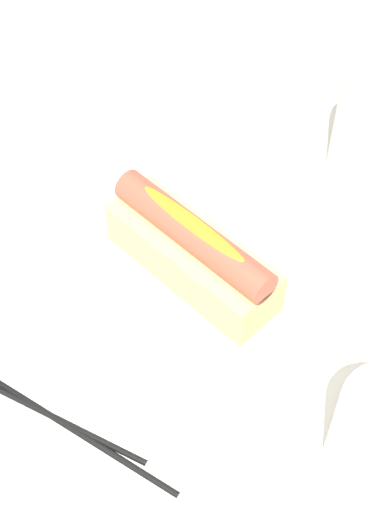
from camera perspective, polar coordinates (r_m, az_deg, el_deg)
name	(u,v)px	position (r m, az deg, el deg)	size (l,w,h in m)	color
ground_plane	(208,288)	(0.65, 1.17, -2.40)	(2.40, 2.40, 0.00)	silver
serving_bowl	(192,284)	(0.63, 0.00, -2.09)	(0.23, 0.23, 0.04)	silver
hotdog_front	(192,250)	(0.59, 0.00, 0.47)	(0.15, 0.06, 0.06)	#DBB270
water_glass	(380,440)	(0.55, 13.83, -13.17)	(0.07, 0.07, 0.09)	white
chopstick_near	(56,418)	(0.59, -10.13, -11.80)	(0.01, 0.01, 0.22)	black
chopstick_far	(21,399)	(0.61, -12.66, -10.41)	(0.01, 0.01, 0.22)	black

